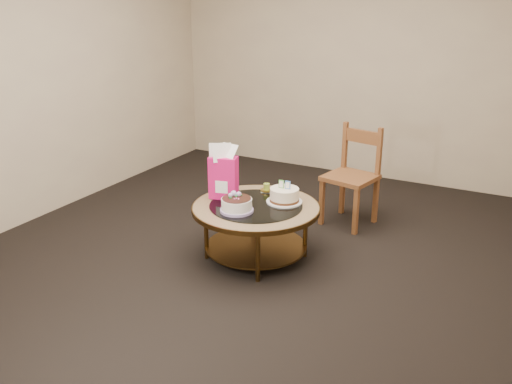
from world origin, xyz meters
The scene contains 8 objects.
ground centered at (0.00, 0.00, 0.00)m, with size 5.00×5.00×0.00m, color black.
room_walls centered at (0.00, 0.00, 1.54)m, with size 4.52×5.02×2.61m.
coffee_table centered at (0.00, 0.00, 0.38)m, with size 1.02×1.02×0.46m.
decorated_cake centered at (-0.07, -0.19, 0.51)m, with size 0.26×0.26×0.15m.
cream_cake centered at (0.17, 0.16, 0.51)m, with size 0.29×0.29×0.18m.
gift_bag centered at (-0.31, 0.03, 0.68)m, with size 0.25×0.20×0.45m.
pillar_candle centered at (-0.07, 0.32, 0.48)m, with size 0.11×0.11×0.08m.
dining_chair centered at (0.43, 1.07, 0.46)m, with size 0.49×0.49×0.91m.
Camera 1 is at (1.97, -3.71, 2.10)m, focal length 40.00 mm.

